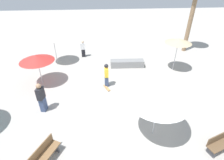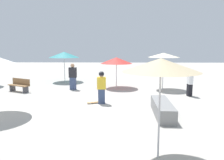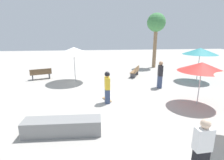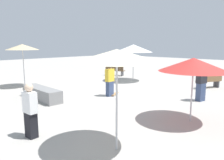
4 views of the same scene
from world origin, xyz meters
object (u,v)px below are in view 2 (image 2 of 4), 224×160
bystander_far (73,77)px  shade_umbrella_cream (164,55)px  bench_far (19,85)px  shade_umbrella_tan (161,65)px  skater_main (102,86)px  shade_umbrella_red (116,60)px  concrete_ledge (162,108)px  shade_umbrella_teal (64,55)px  skateboard (95,102)px  bystander_watching (190,83)px

bystander_far → shade_umbrella_cream: bearing=16.1°
bench_far → shade_umbrella_tan: shade_umbrella_tan is taller
skater_main → bystander_far: size_ratio=0.93×
shade_umbrella_tan → shade_umbrella_cream: 9.77m
bench_far → shade_umbrella_red: bearing=-138.4°
concrete_ledge → shade_umbrella_tan: bearing=-13.2°
shade_umbrella_tan → shade_umbrella_teal: 13.88m
concrete_ledge → shade_umbrella_tan: (3.61, -0.85, 2.14)m
shade_umbrella_red → skateboard: bearing=-13.6°
bench_far → shade_umbrella_red: shade_umbrella_red is taller
shade_umbrella_teal → bystander_watching: shade_umbrella_teal is taller
skateboard → bench_far: bearing=-50.5°
shade_umbrella_tan → shade_umbrella_red: bearing=-173.5°
shade_umbrella_red → bystander_far: bearing=-74.1°
bench_far → shade_umbrella_teal: size_ratio=0.65×
bench_far → bystander_far: size_ratio=0.91×
bench_far → shade_umbrella_red: 6.68m
skateboard → shade_umbrella_red: (-4.53, 1.10, 1.88)m
bystander_far → shade_umbrella_teal: bearing=124.3°
bystander_far → concrete_ledge: bearing=-35.7°
skateboard → shade_umbrella_teal: (-7.25, -3.28, 2.19)m
concrete_ledge → bystander_watching: bearing=147.7°
shade_umbrella_teal → bystander_watching: (5.41, 8.71, -1.47)m
skateboard → shade_umbrella_teal: size_ratio=0.33×
skateboard → concrete_ledge: 3.62m
shade_umbrella_tan → bystander_watching: (-7.32, 3.20, -1.65)m
concrete_ledge → shade_umbrella_red: (-6.41, -1.98, 1.66)m
shade_umbrella_teal → bystander_far: size_ratio=1.40×
shade_umbrella_tan → shade_umbrella_cream: size_ratio=1.04×
skater_main → shade_umbrella_red: (-4.55, 0.74, 1.04)m
shade_umbrella_red → shade_umbrella_cream: shade_umbrella_cream is taller
shade_umbrella_red → shade_umbrella_teal: (-2.72, -4.38, 0.31)m
bystander_watching → shade_umbrella_cream: bearing=-156.1°
concrete_ledge → shade_umbrella_tan: 4.28m
skateboard → shade_umbrella_cream: (-4.06, 4.31, 2.28)m
concrete_ledge → shade_umbrella_cream: shade_umbrella_cream is taller
shade_umbrella_teal → shade_umbrella_cream: bearing=67.2°
skater_main → skateboard: (-0.01, -0.36, -0.84)m
shade_umbrella_red → bystander_watching: (2.70, 4.34, -1.17)m
skater_main → shade_umbrella_tan: 5.98m
concrete_ledge → shade_umbrella_cream: (-5.94, 1.23, 2.05)m
bench_far → bystander_far: bystander_far is taller
shade_umbrella_red → bystander_far: 3.25m
skater_main → shade_umbrella_cream: (-4.07, 3.95, 1.44)m
shade_umbrella_tan → shade_umbrella_cream: shade_umbrella_tan is taller
skater_main → bystander_far: 4.32m
bystander_far → skateboard: bearing=-50.6°
shade_umbrella_tan → skateboard: bearing=-157.9°
shade_umbrella_cream → shade_umbrella_red: bearing=-98.4°
skater_main → bystander_watching: size_ratio=1.07×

